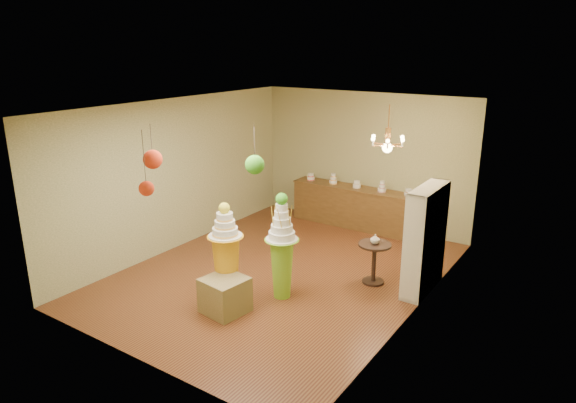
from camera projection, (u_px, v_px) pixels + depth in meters
The scene contains 17 objects.
floor at pixel (281, 273), 9.32m from camera, with size 6.50×6.50×0.00m, color #592E18.
ceiling at pixel (281, 106), 8.44m from camera, with size 6.50×6.50×0.00m, color white.
wall_back at pixel (363, 160), 11.46m from camera, with size 5.00×0.04×3.00m, color #989969.
wall_front at pixel (131, 255), 6.30m from camera, with size 5.00×0.04×3.00m, color #989969.
wall_left at pixel (178, 174), 10.21m from camera, with size 0.04×6.50×3.00m, color #989969.
wall_right at pixel (421, 220), 7.55m from camera, with size 0.04×6.50×3.00m, color #989969.
pedestal_green at pixel (282, 255), 8.25m from camera, with size 0.53×0.53×1.78m.
pedestal_orange at pixel (226, 261), 8.13m from camera, with size 0.55×0.55×1.66m.
burlap_riser at pixel (225, 295), 7.91m from camera, with size 0.61×0.61×0.56m, color olive.
sideboard at pixel (356, 207), 11.54m from camera, with size 3.04×0.54×1.16m.
shelving_unit at pixel (425, 239), 8.45m from camera, with size 0.33×1.20×1.80m.
round_table at pixel (374, 257), 8.81m from camera, with size 0.60×0.60×0.73m.
vase at pixel (375, 239), 8.71m from camera, with size 0.16×0.16×0.17m, color beige.
pom_red_left at pixel (153, 159), 6.75m from camera, with size 0.26×0.26×0.60m.
pom_green_mid at pixel (255, 165), 6.86m from camera, with size 0.26×0.26×0.69m.
pom_red_right at pixel (146, 188), 6.38m from camera, with size 0.19×0.19×0.83m.
chandelier at pixel (387, 145), 8.94m from camera, with size 0.73×0.73×0.85m.
Camera 1 is at (4.84, -7.02, 3.99)m, focal length 32.00 mm.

